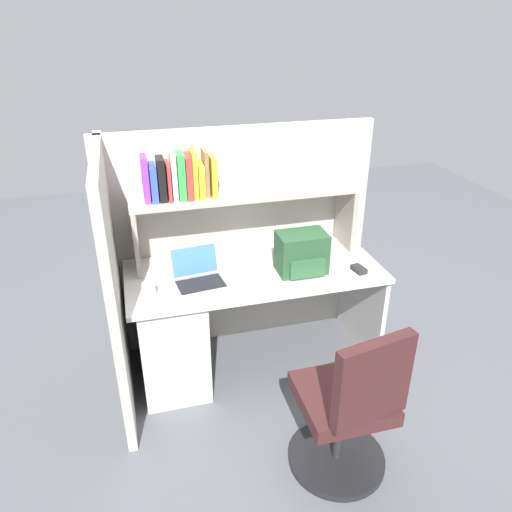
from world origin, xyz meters
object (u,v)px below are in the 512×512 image
at_px(computer_mouse, 359,269).
at_px(office_chair, 348,413).
at_px(backpack, 302,253).
at_px(paper_cup, 149,290).
at_px(laptop, 198,276).

xyz_separation_m(computer_mouse, office_chair, (-0.40, -0.79, -0.35)).
relative_size(backpack, paper_cup, 3.54).
bearing_deg(computer_mouse, backpack, 154.18).
bearing_deg(backpack, office_chair, -93.51).
bearing_deg(laptop, computer_mouse, -6.92).
height_order(laptop, office_chair, laptop).
distance_m(backpack, office_chair, 1.00).
bearing_deg(backpack, paper_cup, -176.61).
relative_size(backpack, computer_mouse, 2.88).
distance_m(laptop, paper_cup, 0.30).
bearing_deg(laptop, backpack, -1.86).
height_order(backpack, paper_cup, backpack).
bearing_deg(computer_mouse, laptop, 163.28).
height_order(paper_cup, office_chair, office_chair).
xyz_separation_m(laptop, office_chair, (0.59, -0.91, -0.39)).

